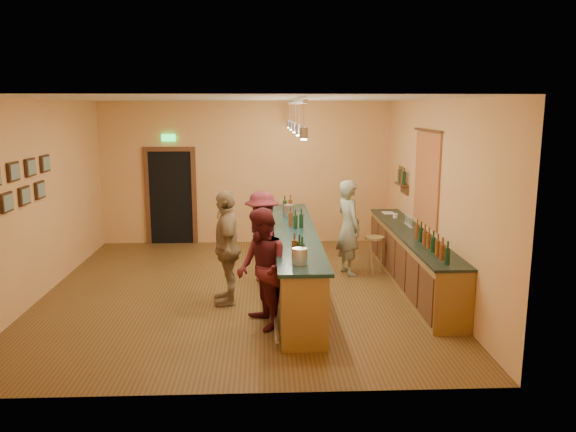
{
  "coord_description": "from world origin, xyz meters",
  "views": [
    {
      "loc": [
        0.42,
        -9.15,
        3.08
      ],
      "look_at": [
        0.81,
        0.2,
        1.25
      ],
      "focal_mm": 35.0,
      "sensor_mm": 36.0,
      "label": 1
    }
  ],
  "objects_px": {
    "bartender": "(349,228)",
    "customer_c": "(262,237)",
    "tasting_bar": "(295,256)",
    "customer_b": "(227,247)",
    "customer_a": "(262,269)",
    "bar_stool": "(375,244)",
    "back_counter": "(412,258)"
  },
  "relations": [
    {
      "from": "customer_a",
      "to": "customer_b",
      "type": "height_order",
      "value": "customer_b"
    },
    {
      "from": "bar_stool",
      "to": "bartender",
      "type": "bearing_deg",
      "value": 173.74
    },
    {
      "from": "back_counter",
      "to": "customer_c",
      "type": "bearing_deg",
      "value": 173.93
    },
    {
      "from": "customer_b",
      "to": "bar_stool",
      "type": "bearing_deg",
      "value": 113.58
    },
    {
      "from": "tasting_bar",
      "to": "customer_b",
      "type": "relative_size",
      "value": 2.81
    },
    {
      "from": "customer_a",
      "to": "customer_b",
      "type": "distance_m",
      "value": 1.18
    },
    {
      "from": "customer_c",
      "to": "customer_b",
      "type": "bearing_deg",
      "value": -42.77
    },
    {
      "from": "back_counter",
      "to": "bar_stool",
      "type": "xyz_separation_m",
      "value": [
        -0.52,
        0.67,
        0.09
      ]
    },
    {
      "from": "customer_c",
      "to": "back_counter",
      "type": "bearing_deg",
      "value": 69.37
    },
    {
      "from": "customer_a",
      "to": "tasting_bar",
      "type": "bearing_deg",
      "value": 142.07
    },
    {
      "from": "back_counter",
      "to": "customer_a",
      "type": "relative_size",
      "value": 2.67
    },
    {
      "from": "back_counter",
      "to": "customer_a",
      "type": "height_order",
      "value": "customer_a"
    },
    {
      "from": "back_counter",
      "to": "bar_stool",
      "type": "relative_size",
      "value": 6.32
    },
    {
      "from": "tasting_bar",
      "to": "customer_c",
      "type": "bearing_deg",
      "value": 140.16
    },
    {
      "from": "bartender",
      "to": "customer_b",
      "type": "distance_m",
      "value": 2.61
    },
    {
      "from": "customer_c",
      "to": "bar_stool",
      "type": "relative_size",
      "value": 2.28
    },
    {
      "from": "customer_a",
      "to": "bar_stool",
      "type": "bearing_deg",
      "value": 120.73
    },
    {
      "from": "back_counter",
      "to": "tasting_bar",
      "type": "xyz_separation_m",
      "value": [
        -2.05,
        -0.18,
        0.12
      ]
    },
    {
      "from": "back_counter",
      "to": "customer_a",
      "type": "xyz_separation_m",
      "value": [
        -2.6,
        -1.79,
        0.37
      ]
    },
    {
      "from": "customer_a",
      "to": "customer_c",
      "type": "xyz_separation_m",
      "value": [
        0.0,
        2.07,
        -0.03
      ]
    },
    {
      "from": "tasting_bar",
      "to": "bartender",
      "type": "xyz_separation_m",
      "value": [
        1.04,
        0.9,
        0.28
      ]
    },
    {
      "from": "tasting_bar",
      "to": "customer_a",
      "type": "relative_size",
      "value": 2.99
    },
    {
      "from": "customer_b",
      "to": "tasting_bar",
      "type": "bearing_deg",
      "value": 112.67
    },
    {
      "from": "customer_c",
      "to": "customer_a",
      "type": "bearing_deg",
      "value": -14.56
    },
    {
      "from": "bartender",
      "to": "customer_c",
      "type": "height_order",
      "value": "bartender"
    },
    {
      "from": "customer_a",
      "to": "customer_b",
      "type": "xyz_separation_m",
      "value": [
        -0.55,
        1.04,
        0.05
      ]
    },
    {
      "from": "customer_b",
      "to": "bartender",
      "type": "bearing_deg",
      "value": 119.67
    },
    {
      "from": "customer_c",
      "to": "bar_stool",
      "type": "bearing_deg",
      "value": 86.16
    },
    {
      "from": "bartender",
      "to": "customer_b",
      "type": "relative_size",
      "value": 0.97
    },
    {
      "from": "customer_b",
      "to": "customer_c",
      "type": "relative_size",
      "value": 1.11
    },
    {
      "from": "customer_b",
      "to": "customer_c",
      "type": "distance_m",
      "value": 1.18
    },
    {
      "from": "bartender",
      "to": "customer_a",
      "type": "distance_m",
      "value": 2.98
    }
  ]
}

